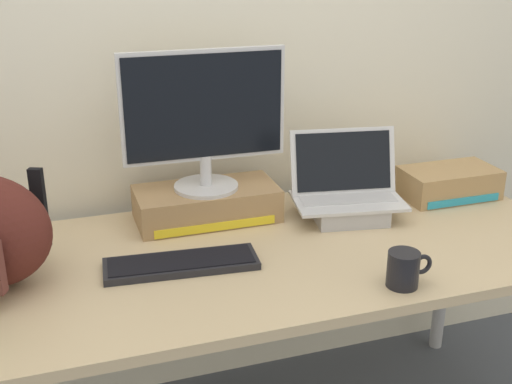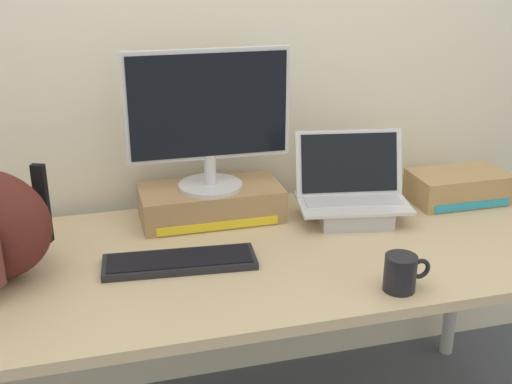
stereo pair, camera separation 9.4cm
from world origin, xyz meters
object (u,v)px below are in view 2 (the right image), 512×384
at_px(toner_box_yellow, 211,203).
at_px(external_keyboard, 180,262).
at_px(open_laptop, 352,202).
at_px(coffee_mug, 401,273).
at_px(toner_box_cyan, 458,187).
at_px(desktop_monitor, 209,117).

bearing_deg(toner_box_yellow, external_keyboard, -116.58).
bearing_deg(open_laptop, coffee_mug, -87.47).
relative_size(toner_box_yellow, toner_box_cyan, 1.38).
distance_m(coffee_mug, toner_box_cyan, 0.68).
height_order(desktop_monitor, toner_box_cyan, desktop_monitor).
distance_m(toner_box_yellow, toner_box_cyan, 0.84).
bearing_deg(toner_box_cyan, open_laptop, -173.92).
bearing_deg(toner_box_yellow, desktop_monitor, -91.59).
relative_size(desktop_monitor, open_laptop, 1.34).
bearing_deg(toner_box_cyan, external_keyboard, -167.36).
height_order(toner_box_yellow, desktop_monitor, desktop_monitor).
distance_m(desktop_monitor, external_keyboard, 0.46).
bearing_deg(desktop_monitor, toner_box_yellow, 89.56).
height_order(toner_box_yellow, external_keyboard, toner_box_yellow).
bearing_deg(coffee_mug, toner_box_cyan, 47.11).
xyz_separation_m(desktop_monitor, toner_box_cyan, (0.83, -0.07, -0.28)).
bearing_deg(coffee_mug, external_keyboard, 152.00).
distance_m(external_keyboard, toner_box_cyan, 1.01).
distance_m(toner_box_yellow, external_keyboard, 0.33).
xyz_separation_m(toner_box_yellow, toner_box_cyan, (0.83, -0.08, -0.00)).
bearing_deg(toner_box_cyan, desktop_monitor, 174.92).
relative_size(toner_box_yellow, open_laptop, 1.18).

